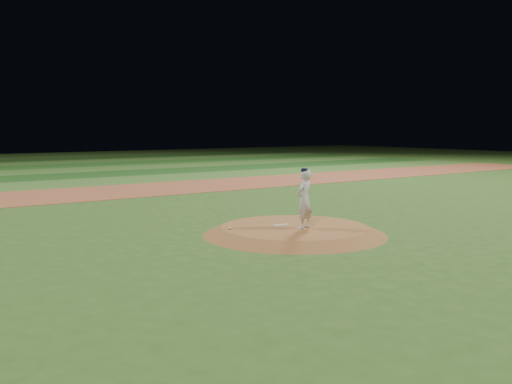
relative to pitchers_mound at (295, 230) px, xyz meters
name	(u,v)px	position (x,y,z in m)	size (l,w,h in m)	color
ground	(294,235)	(0.00, 0.00, -0.12)	(120.00, 120.00, 0.00)	#2E551B
infield_dirt_band	(117,191)	(0.00, 14.00, -0.12)	(70.00, 6.00, 0.02)	brown
outfield_stripe_0	(81,183)	(0.00, 19.50, -0.12)	(70.00, 5.00, 0.02)	#396424
outfield_stripe_1	(56,177)	(0.00, 24.50, -0.12)	(70.00, 5.00, 0.02)	#1A4616
outfield_stripe_2	(35,172)	(0.00, 29.50, -0.12)	(70.00, 5.00, 0.02)	#386324
outfield_stripe_3	(19,168)	(0.00, 34.50, -0.12)	(70.00, 5.00, 0.02)	#1F4F19
outfield_stripe_4	(5,164)	(0.00, 39.50, -0.12)	(70.00, 5.00, 0.02)	#396524
pitchers_mound	(295,230)	(0.00, 0.00, 0.00)	(5.50, 5.50, 0.25)	brown
pitching_rubber	(281,225)	(-0.23, 0.36, 0.14)	(0.52, 0.13, 0.03)	silver
rosin_bag	(230,228)	(-1.84, 0.72, 0.16)	(0.11, 0.11, 0.06)	silver
pitcher_on_mound	(304,199)	(0.00, -0.44, 1.00)	(0.73, 0.60, 1.79)	silver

